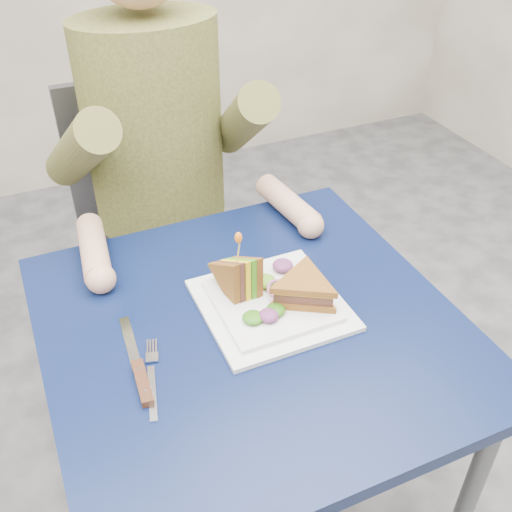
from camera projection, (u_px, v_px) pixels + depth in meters
name	position (u px, v px, depth m)	size (l,w,h in m)	color
table	(252.00, 353.00, 1.16)	(0.75, 0.75, 0.73)	black
chair	(157.00, 219.00, 1.73)	(0.42, 0.40, 0.93)	#47474C
diner	(154.00, 112.00, 1.42)	(0.54, 0.59, 0.74)	#4E4F24
plate	(271.00, 303.00, 1.14)	(0.26, 0.26, 0.02)	white
sandwich_flat	(304.00, 289.00, 1.12)	(0.20, 0.20, 0.05)	brown
sandwich_upright	(239.00, 277.00, 1.13)	(0.08, 0.13, 0.13)	brown
fork	(152.00, 380.00, 0.99)	(0.06, 0.18, 0.01)	silver
knife	(140.00, 374.00, 1.00)	(0.03, 0.22, 0.02)	silver
toothpick	(239.00, 250.00, 1.09)	(0.00, 0.00, 0.06)	tan
toothpick_frill	(238.00, 238.00, 1.07)	(0.01, 0.01, 0.02)	orange
lettuce_spill	(272.00, 291.00, 1.13)	(0.15, 0.13, 0.02)	#337A14
onion_ring	(278.00, 289.00, 1.13)	(0.04, 0.04, 0.01)	#9E4C7A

